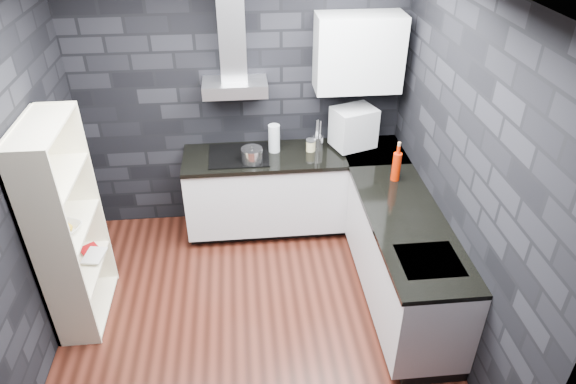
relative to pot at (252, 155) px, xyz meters
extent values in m
plane|color=#451B13|center=(-0.07, -1.17, -0.97)|extent=(3.20, 3.20, 0.00)
cube|color=black|center=(-0.07, 0.46, 0.38)|extent=(3.20, 0.05, 2.70)
cube|color=black|center=(-0.07, -2.79, 0.38)|extent=(3.20, 0.05, 2.70)
cube|color=black|center=(-1.70, -1.17, 0.38)|extent=(0.05, 3.20, 2.70)
cube|color=black|center=(1.55, -1.17, 0.38)|extent=(0.05, 3.20, 2.70)
cube|color=black|center=(0.43, 0.17, -0.92)|extent=(2.18, 0.50, 0.10)
cube|color=black|center=(1.27, -1.07, -0.92)|extent=(0.50, 1.78, 0.10)
cube|color=silver|center=(0.43, 0.13, -0.49)|extent=(2.20, 0.60, 0.76)
cube|color=silver|center=(1.23, -1.07, -0.49)|extent=(0.60, 1.80, 0.76)
cube|color=black|center=(0.43, 0.12, -0.09)|extent=(2.20, 0.62, 0.04)
cube|color=black|center=(1.22, -1.07, -0.09)|extent=(0.62, 1.80, 0.04)
cube|color=black|center=(1.23, 0.13, -0.09)|extent=(0.62, 0.62, 0.04)
cube|color=silver|center=(-0.12, 0.26, 0.59)|extent=(0.60, 0.34, 0.12)
cube|color=silver|center=(-0.12, 0.33, 1.10)|extent=(0.24, 0.20, 0.90)
cube|color=silver|center=(1.03, 0.26, 0.88)|extent=(0.80, 0.35, 0.70)
cube|color=black|center=(-0.12, 0.13, -0.06)|extent=(0.58, 0.50, 0.01)
cube|color=silver|center=(1.23, -1.57, -0.08)|extent=(0.44, 0.40, 0.01)
cylinder|color=silver|center=(0.00, 0.00, 0.00)|extent=(0.26, 0.26, 0.12)
cylinder|color=silver|center=(0.23, 0.20, 0.07)|extent=(0.12, 0.12, 0.28)
cylinder|color=#C1B87F|center=(0.59, 0.17, -0.02)|extent=(0.12, 0.12, 0.11)
cylinder|color=silver|center=(0.66, 0.19, 0.00)|extent=(0.11, 0.11, 0.14)
cube|color=#BABCC1|center=(1.02, 0.19, 0.15)|extent=(0.48, 0.42, 0.40)
cylinder|color=#AA1E03|center=(1.28, -0.45, 0.06)|extent=(0.08, 0.08, 0.27)
cube|color=#F3EBC8|center=(-1.49, -0.91, -0.07)|extent=(0.58, 0.87, 1.80)
imported|color=silver|center=(-1.49, -0.98, -0.03)|extent=(0.31, 0.31, 0.06)
imported|color=maroon|center=(-1.51, -0.74, -0.40)|extent=(0.13, 0.10, 0.20)
imported|color=#B2B2B2|center=(-1.48, -0.76, -0.38)|extent=(0.16, 0.05, 0.22)
camera|label=1|loc=(-0.08, -4.31, 2.37)|focal=32.00mm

